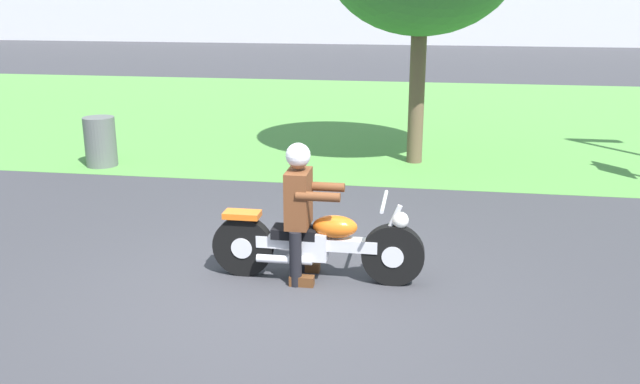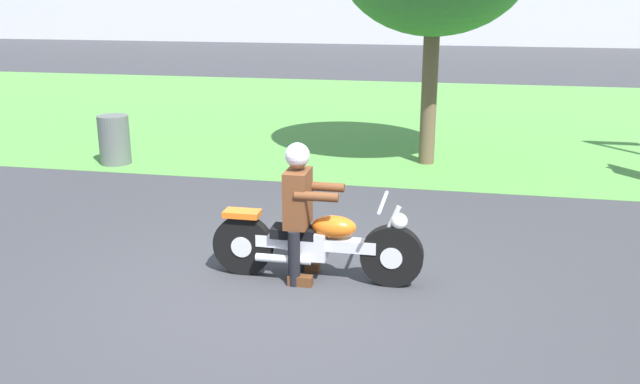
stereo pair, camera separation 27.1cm
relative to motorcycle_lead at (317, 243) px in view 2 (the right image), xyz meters
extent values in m
plane|color=#38383D|center=(-0.32, -0.55, -0.38)|extent=(120.00, 120.00, 0.00)
cube|color=#549342|center=(-0.32, 9.42, -0.38)|extent=(60.00, 12.00, 0.01)
cylinder|color=black|center=(0.74, 0.00, -0.07)|extent=(0.61, 0.12, 0.61)
cylinder|color=silver|center=(0.74, 0.00, -0.07)|extent=(0.21, 0.14, 0.21)
cylinder|color=black|center=(-0.76, 0.00, -0.07)|extent=(0.61, 0.12, 0.61)
cylinder|color=silver|center=(-0.76, 0.00, -0.07)|extent=(0.21, 0.14, 0.21)
cube|color=silver|center=(-0.01, 0.00, 0.01)|extent=(1.20, 0.14, 0.12)
cube|color=silver|center=(-0.06, 0.00, -0.01)|extent=(0.32, 0.24, 0.28)
ellipsoid|color=orange|center=(0.17, 0.00, 0.19)|extent=(0.44, 0.24, 0.22)
cube|color=black|center=(-0.23, 0.00, 0.11)|extent=(0.44, 0.24, 0.10)
cube|color=orange|center=(-0.76, 0.00, 0.26)|extent=(0.36, 0.20, 0.06)
cylinder|color=silver|center=(0.69, 0.00, 0.18)|extent=(0.25, 0.05, 0.53)
cylinder|color=silver|center=(0.64, 0.00, 0.47)|extent=(0.04, 0.66, 0.04)
sphere|color=white|center=(0.80, 0.00, 0.29)|extent=(0.16, 0.16, 0.16)
cylinder|color=silver|center=(-0.31, -0.14, -0.13)|extent=(0.55, 0.08, 0.08)
cylinder|color=black|center=(-0.19, 0.18, -0.10)|extent=(0.12, 0.12, 0.56)
cube|color=#593319|center=(-0.13, 0.18, -0.33)|extent=(0.24, 0.10, 0.10)
cylinder|color=black|center=(-0.19, -0.18, -0.10)|extent=(0.12, 0.12, 0.56)
cube|color=#593319|center=(-0.13, -0.18, -0.33)|extent=(0.24, 0.10, 0.10)
cube|color=brown|center=(-0.19, 0.00, 0.46)|extent=(0.22, 0.38, 0.56)
cylinder|color=brown|center=(0.03, 0.17, 0.54)|extent=(0.42, 0.09, 0.09)
cylinder|color=brown|center=(0.03, -0.17, 0.54)|extent=(0.42, 0.09, 0.09)
sphere|color=#996B4C|center=(-0.19, 0.00, 0.86)|extent=(0.20, 0.20, 0.20)
sphere|color=silver|center=(-0.19, 0.00, 0.89)|extent=(0.24, 0.24, 0.24)
cylinder|color=brown|center=(0.82, 5.03, 0.73)|extent=(0.26, 0.26, 2.22)
cylinder|color=#595E5B|center=(-4.24, 3.96, 0.02)|extent=(0.51, 0.51, 0.81)
camera|label=1|loc=(1.02, -6.20, 2.40)|focal=38.23mm
camera|label=2|loc=(1.28, -6.15, 2.40)|focal=38.23mm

